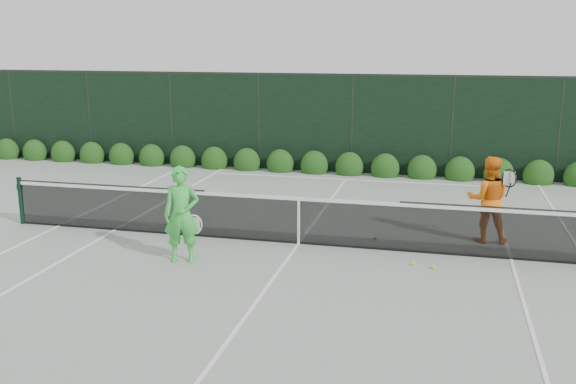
# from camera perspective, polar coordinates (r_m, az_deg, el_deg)

# --- Properties ---
(ground) EXTENTS (80.00, 80.00, 0.00)m
(ground) POSITION_cam_1_polar(r_m,az_deg,el_deg) (13.09, 0.95, -4.63)
(ground) COLOR gray
(ground) RESTS_ON ground
(tennis_net) EXTENTS (12.90, 0.10, 1.07)m
(tennis_net) POSITION_cam_1_polar(r_m,az_deg,el_deg) (12.94, 0.86, -2.38)
(tennis_net) COLOR black
(tennis_net) RESTS_ON ground
(player_woman) EXTENTS (0.75, 0.59, 1.80)m
(player_woman) POSITION_cam_1_polar(r_m,az_deg,el_deg) (12.00, -9.43, -2.00)
(player_woman) COLOR green
(player_woman) RESTS_ON ground
(player_man) EXTENTS (0.93, 0.70, 1.77)m
(player_man) POSITION_cam_1_polar(r_m,az_deg,el_deg) (13.65, 17.39, -0.63)
(player_man) COLOR orange
(player_man) RESTS_ON ground
(court_lines) EXTENTS (11.03, 23.83, 0.01)m
(court_lines) POSITION_cam_1_polar(r_m,az_deg,el_deg) (13.09, 0.95, -4.60)
(court_lines) COLOR white
(court_lines) RESTS_ON ground
(windscreen_fence) EXTENTS (32.00, 21.07, 3.06)m
(windscreen_fence) POSITION_cam_1_polar(r_m,az_deg,el_deg) (10.15, -2.36, -1.06)
(windscreen_fence) COLOR black
(windscreen_fence) RESTS_ON ground
(hedge_row) EXTENTS (31.66, 0.65, 0.94)m
(hedge_row) POSITION_cam_1_polar(r_m,az_deg,el_deg) (19.86, 5.47, 2.22)
(hedge_row) COLOR #183B10
(hedge_row) RESTS_ON ground
(tennis_balls) EXTENTS (1.28, 1.61, 0.07)m
(tennis_balls) POSITION_cam_1_polar(r_m,az_deg,el_deg) (12.51, 10.40, -5.55)
(tennis_balls) COLOR #B9DA30
(tennis_balls) RESTS_ON ground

